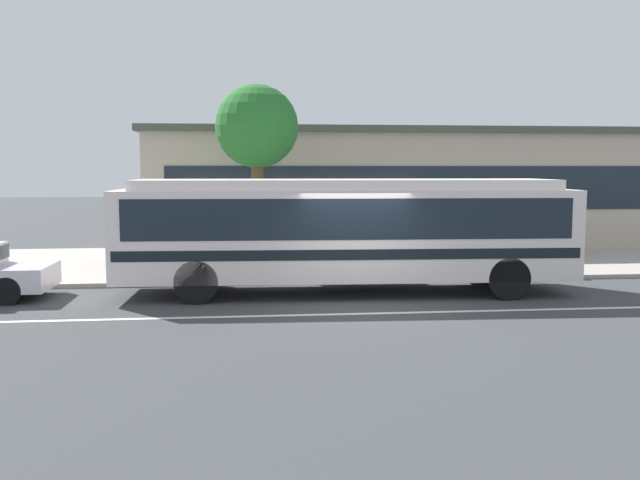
{
  "coord_description": "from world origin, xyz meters",
  "views": [
    {
      "loc": [
        -2.45,
        -14.85,
        3.06
      ],
      "look_at": [
        -0.66,
        1.82,
        1.3
      ],
      "focal_mm": 38.51,
      "sensor_mm": 36.0,
      "label": 1
    }
  ],
  "objects_px": {
    "pedestrian_waiting_near_sign": "(524,234)",
    "bus_stop_sign": "(492,214)",
    "transit_bus": "(346,227)",
    "street_tree_near_stop": "(257,129)",
    "pedestrian_walking_along_curb": "(177,243)",
    "pedestrian_standing_by_tree": "(401,235)"
  },
  "relations": [
    {
      "from": "pedestrian_waiting_near_sign",
      "to": "bus_stop_sign",
      "type": "xyz_separation_m",
      "value": [
        -1.23,
        -0.69,
        0.65
      ]
    },
    {
      "from": "transit_bus",
      "to": "bus_stop_sign",
      "type": "height_order",
      "value": "transit_bus"
    },
    {
      "from": "transit_bus",
      "to": "pedestrian_waiting_near_sign",
      "type": "distance_m",
      "value": 6.23
    },
    {
      "from": "transit_bus",
      "to": "street_tree_near_stop",
      "type": "xyz_separation_m",
      "value": [
        -2.07,
        4.34,
        2.6
      ]
    },
    {
      "from": "transit_bus",
      "to": "pedestrian_walking_along_curb",
      "type": "distance_m",
      "value": 4.66
    },
    {
      "from": "transit_bus",
      "to": "street_tree_near_stop",
      "type": "bearing_deg",
      "value": 115.48
    },
    {
      "from": "bus_stop_sign",
      "to": "pedestrian_waiting_near_sign",
      "type": "bearing_deg",
      "value": 29.12
    },
    {
      "from": "pedestrian_walking_along_curb",
      "to": "bus_stop_sign",
      "type": "relative_size",
      "value": 0.63
    },
    {
      "from": "pedestrian_standing_by_tree",
      "to": "bus_stop_sign",
      "type": "xyz_separation_m",
      "value": [
        2.3,
        -1.24,
        0.68
      ]
    },
    {
      "from": "pedestrian_standing_by_tree",
      "to": "street_tree_near_stop",
      "type": "bearing_deg",
      "value": 164.25
    },
    {
      "from": "transit_bus",
      "to": "pedestrian_waiting_near_sign",
      "type": "relative_size",
      "value": 6.29
    },
    {
      "from": "pedestrian_walking_along_curb",
      "to": "pedestrian_standing_by_tree",
      "type": "distance_m",
      "value": 6.48
    },
    {
      "from": "pedestrian_walking_along_curb",
      "to": "transit_bus",
      "type": "bearing_deg",
      "value": -23.5
    },
    {
      "from": "pedestrian_waiting_near_sign",
      "to": "pedestrian_walking_along_curb",
      "type": "distance_m",
      "value": 9.91
    },
    {
      "from": "pedestrian_waiting_near_sign",
      "to": "bus_stop_sign",
      "type": "distance_m",
      "value": 1.55
    },
    {
      "from": "pedestrian_standing_by_tree",
      "to": "bus_stop_sign",
      "type": "bearing_deg",
      "value": -28.31
    },
    {
      "from": "bus_stop_sign",
      "to": "street_tree_near_stop",
      "type": "bearing_deg",
      "value": 159.54
    },
    {
      "from": "pedestrian_walking_along_curb",
      "to": "street_tree_near_stop",
      "type": "relative_size",
      "value": 0.3
    },
    {
      "from": "pedestrian_walking_along_curb",
      "to": "bus_stop_sign",
      "type": "bearing_deg",
      "value": 0.54
    },
    {
      "from": "street_tree_near_stop",
      "to": "pedestrian_walking_along_curb",
      "type": "bearing_deg",
      "value": -131.07
    },
    {
      "from": "pedestrian_waiting_near_sign",
      "to": "pedestrian_walking_along_curb",
      "type": "relative_size",
      "value": 1.06
    },
    {
      "from": "pedestrian_walking_along_curb",
      "to": "street_tree_near_stop",
      "type": "distance_m",
      "value": 4.57
    }
  ]
}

